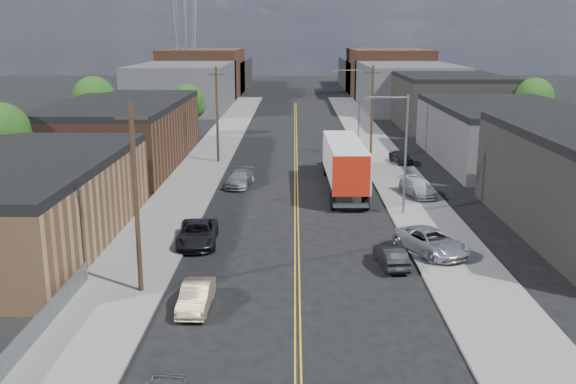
{
  "coord_description": "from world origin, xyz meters",
  "views": [
    {
      "loc": [
        -0.17,
        -21.34,
        13.25
      ],
      "look_at": [
        -0.61,
        22.06,
        2.5
      ],
      "focal_mm": 40.0,
      "sensor_mm": 36.0,
      "label": 1
    }
  ],
  "objects_px": {
    "car_left_d": "(240,179)",
    "car_right_lot_c": "(401,157)",
    "car_right_oncoming": "(391,256)",
    "car_left_c": "(198,233)",
    "car_ahead_truck": "(338,161)",
    "semi_truck": "(343,160)",
    "car_right_lot_a": "(431,242)",
    "car_left_b": "(196,297)",
    "car_right_lot_b": "(418,188)"
  },
  "relations": [
    {
      "from": "car_left_c",
      "to": "car_right_oncoming",
      "type": "height_order",
      "value": "car_left_c"
    },
    {
      "from": "car_left_b",
      "to": "car_left_c",
      "type": "distance_m",
      "value": 10.12
    },
    {
      "from": "car_right_lot_a",
      "to": "car_ahead_truck",
      "type": "height_order",
      "value": "car_right_lot_a"
    },
    {
      "from": "semi_truck",
      "to": "car_left_c",
      "type": "relative_size",
      "value": 3.15
    },
    {
      "from": "semi_truck",
      "to": "car_ahead_truck",
      "type": "relative_size",
      "value": 2.89
    },
    {
      "from": "semi_truck",
      "to": "car_ahead_truck",
      "type": "distance_m",
      "value": 8.38
    },
    {
      "from": "car_right_oncoming",
      "to": "car_ahead_truck",
      "type": "distance_m",
      "value": 27.94
    },
    {
      "from": "car_left_d",
      "to": "car_left_c",
      "type": "bearing_deg",
      "value": -87.47
    },
    {
      "from": "car_left_d",
      "to": "car_right_lot_a",
      "type": "height_order",
      "value": "car_right_lot_a"
    },
    {
      "from": "car_left_b",
      "to": "car_right_lot_c",
      "type": "xyz_separation_m",
      "value": [
        15.88,
        36.17,
        0.15
      ]
    },
    {
      "from": "car_right_oncoming",
      "to": "car_left_d",
      "type": "bearing_deg",
      "value": -68.86
    },
    {
      "from": "car_left_d",
      "to": "car_right_oncoming",
      "type": "relative_size",
      "value": 1.26
    },
    {
      "from": "semi_truck",
      "to": "car_left_b",
      "type": "relative_size",
      "value": 4.19
    },
    {
      "from": "semi_truck",
      "to": "car_right_lot_c",
      "type": "height_order",
      "value": "semi_truck"
    },
    {
      "from": "car_left_b",
      "to": "car_right_lot_b",
      "type": "xyz_separation_m",
      "value": [
        15.06,
        22.39,
        0.17
      ]
    },
    {
      "from": "car_left_b",
      "to": "car_right_oncoming",
      "type": "xyz_separation_m",
      "value": [
        10.48,
        6.08,
        -0.02
      ]
    },
    {
      "from": "car_left_c",
      "to": "semi_truck",
      "type": "bearing_deg",
      "value": 52.59
    },
    {
      "from": "semi_truck",
      "to": "car_right_lot_a",
      "type": "bearing_deg",
      "value": -78.25
    },
    {
      "from": "car_right_lot_c",
      "to": "car_ahead_truck",
      "type": "xyz_separation_m",
      "value": [
        -6.65,
        -2.17,
        -0.0
      ]
    },
    {
      "from": "semi_truck",
      "to": "car_right_oncoming",
      "type": "bearing_deg",
      "value": -87.22
    },
    {
      "from": "car_left_c",
      "to": "car_ahead_truck",
      "type": "xyz_separation_m",
      "value": [
        10.63,
        23.98,
        0.07
      ]
    },
    {
      "from": "car_left_b",
      "to": "car_left_c",
      "type": "bearing_deg",
      "value": 99.33
    },
    {
      "from": "car_left_b",
      "to": "car_right_lot_c",
      "type": "bearing_deg",
      "value": 67.66
    },
    {
      "from": "car_left_b",
      "to": "semi_truck",
      "type": "bearing_deg",
      "value": 71.94
    },
    {
      "from": "car_right_lot_b",
      "to": "car_right_lot_c",
      "type": "relative_size",
      "value": 1.22
    },
    {
      "from": "car_left_b",
      "to": "car_right_lot_a",
      "type": "xyz_separation_m",
      "value": [
        13.2,
        8.0,
        0.23
      ]
    },
    {
      "from": "car_right_lot_b",
      "to": "car_left_c",
      "type": "bearing_deg",
      "value": -157.07
    },
    {
      "from": "car_right_oncoming",
      "to": "car_right_lot_b",
      "type": "distance_m",
      "value": 16.94
    },
    {
      "from": "car_left_d",
      "to": "car_right_oncoming",
      "type": "xyz_separation_m",
      "value": [
        10.48,
        -20.17,
        -0.07
      ]
    },
    {
      "from": "semi_truck",
      "to": "car_left_c",
      "type": "height_order",
      "value": "semi_truck"
    },
    {
      "from": "car_left_c",
      "to": "car_right_lot_b",
      "type": "height_order",
      "value": "car_right_lot_b"
    },
    {
      "from": "car_left_c",
      "to": "car_right_oncoming",
      "type": "distance_m",
      "value": 12.52
    },
    {
      "from": "car_left_d",
      "to": "car_right_lot_b",
      "type": "distance_m",
      "value": 15.55
    },
    {
      "from": "car_left_b",
      "to": "car_left_d",
      "type": "height_order",
      "value": "car_left_d"
    },
    {
      "from": "car_right_lot_c",
      "to": "car_right_oncoming",
      "type": "bearing_deg",
      "value": -112.24
    },
    {
      "from": "car_right_oncoming",
      "to": "car_right_lot_a",
      "type": "bearing_deg",
      "value": -151.16
    },
    {
      "from": "car_left_b",
      "to": "car_right_lot_b",
      "type": "bearing_deg",
      "value": 57.45
    },
    {
      "from": "semi_truck",
      "to": "car_right_oncoming",
      "type": "height_order",
      "value": "semi_truck"
    },
    {
      "from": "car_left_d",
      "to": "car_right_lot_a",
      "type": "bearing_deg",
      "value": -46.67
    },
    {
      "from": "car_left_b",
      "to": "car_ahead_truck",
      "type": "xyz_separation_m",
      "value": [
        9.23,
        34.0,
        0.15
      ]
    },
    {
      "from": "car_left_c",
      "to": "car_right_lot_a",
      "type": "distance_m",
      "value": 14.74
    },
    {
      "from": "car_ahead_truck",
      "to": "car_right_lot_a",
      "type": "bearing_deg",
      "value": -81.01
    },
    {
      "from": "car_left_d",
      "to": "car_right_lot_b",
      "type": "height_order",
      "value": "car_right_lot_b"
    },
    {
      "from": "car_right_oncoming",
      "to": "car_ahead_truck",
      "type": "xyz_separation_m",
      "value": [
        -1.25,
        27.92,
        0.17
      ]
    },
    {
      "from": "car_left_b",
      "to": "car_ahead_truck",
      "type": "distance_m",
      "value": 35.23
    },
    {
      "from": "car_left_d",
      "to": "car_right_lot_c",
      "type": "distance_m",
      "value": 18.73
    },
    {
      "from": "car_right_lot_b",
      "to": "car_ahead_truck",
      "type": "height_order",
      "value": "car_ahead_truck"
    },
    {
      "from": "car_right_oncoming",
      "to": "semi_truck",
      "type": "bearing_deg",
      "value": -92.32
    },
    {
      "from": "semi_truck",
      "to": "car_left_b",
      "type": "distance_m",
      "value": 27.41
    },
    {
      "from": "semi_truck",
      "to": "car_right_lot_b",
      "type": "bearing_deg",
      "value": -30.98
    }
  ]
}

